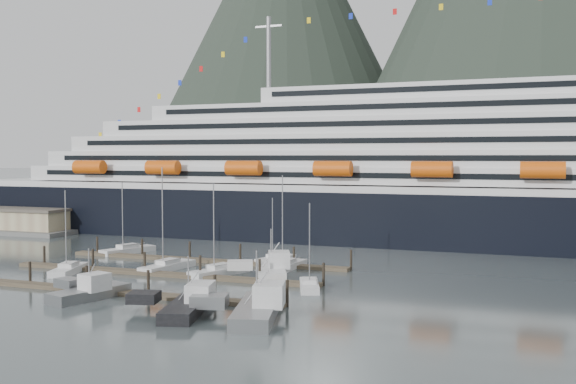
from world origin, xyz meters
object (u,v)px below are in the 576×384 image
at_px(sailboat_b, 167,267).
at_px(sailboat_h, 309,286).
at_px(sailboat_f, 276,260).
at_px(sailboat_a, 69,270).
at_px(trawler_d, 255,309).
at_px(sailboat_c, 219,272).
at_px(trawler_e, 270,270).
at_px(trawler_b, 89,291).
at_px(sailboat_e, 128,251).
at_px(cruise_ship, 460,181).
at_px(sailboat_g, 285,267).
at_px(trawler_c, 187,304).

distance_m(sailboat_b, sailboat_h, 24.99).
distance_m(sailboat_b, sailboat_f, 17.45).
height_order(sailboat_a, trawler_d, sailboat_a).
height_order(sailboat_c, trawler_d, sailboat_c).
bearing_deg(sailboat_h, trawler_e, 29.65).
height_order(sailboat_a, trawler_b, sailboat_a).
height_order(sailboat_e, sailboat_h, sailboat_e).
xyz_separation_m(cruise_ship, sailboat_a, (-48.09, -54.93, -11.62)).
relative_size(sailboat_a, sailboat_h, 1.10).
bearing_deg(trawler_e, sailboat_g, -24.28).
distance_m(sailboat_h, trawler_e, 10.40).
distance_m(sailboat_g, trawler_b, 30.70).
height_order(cruise_ship, trawler_e, cruise_ship).
distance_m(trawler_b, trawler_d, 22.27).
height_order(cruise_ship, sailboat_a, cruise_ship).
bearing_deg(cruise_ship, sailboat_e, -146.02).
bearing_deg(trawler_e, sailboat_b, 67.03).
height_order(sailboat_b, trawler_b, sailboat_b).
bearing_deg(trawler_d, sailboat_e, 32.18).
bearing_deg(sailboat_a, sailboat_c, -90.16).
relative_size(sailboat_c, sailboat_f, 1.27).
height_order(cruise_ship, sailboat_g, cruise_ship).
bearing_deg(sailboat_f, trawler_d, -145.72).
bearing_deg(trawler_d, sailboat_a, 50.88).
bearing_deg(sailboat_a, trawler_d, -129.80).
relative_size(cruise_ship, sailboat_a, 16.95).
bearing_deg(trawler_c, sailboat_c, 2.73).
xyz_separation_m(sailboat_a, sailboat_c, (20.85, 6.33, 0.01)).
bearing_deg(trawler_c, trawler_d, -105.56).
bearing_deg(sailboat_g, sailboat_h, -144.00).
bearing_deg(trawler_d, trawler_c, 73.61).
bearing_deg(trawler_e, cruise_ship, -47.88).
distance_m(cruise_ship, trawler_e, 52.36).
relative_size(sailboat_e, trawler_d, 0.94).
height_order(sailboat_g, trawler_e, sailboat_g).
distance_m(cruise_ship, sailboat_h, 56.14).
xyz_separation_m(sailboat_e, trawler_c, (31.68, -35.03, 0.45)).
distance_m(sailboat_e, sailboat_h, 43.98).
distance_m(sailboat_e, sailboat_f, 27.65).
bearing_deg(sailboat_a, trawler_b, -151.21).
relative_size(sailboat_h, trawler_e, 0.95).
bearing_deg(sailboat_g, trawler_d, -161.53).
bearing_deg(sailboat_h, sailboat_g, 11.56).
bearing_deg(trawler_d, sailboat_h, -16.89).
relative_size(sailboat_b, trawler_d, 1.15).
xyz_separation_m(sailboat_a, trawler_c, (27.91, -15.06, 0.45)).
bearing_deg(sailboat_e, sailboat_a, -150.02).
relative_size(trawler_b, trawler_e, 0.89).
xyz_separation_m(trawler_b, trawler_e, (14.28, 21.19, 0.08)).
distance_m(trawler_b, trawler_e, 25.55).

